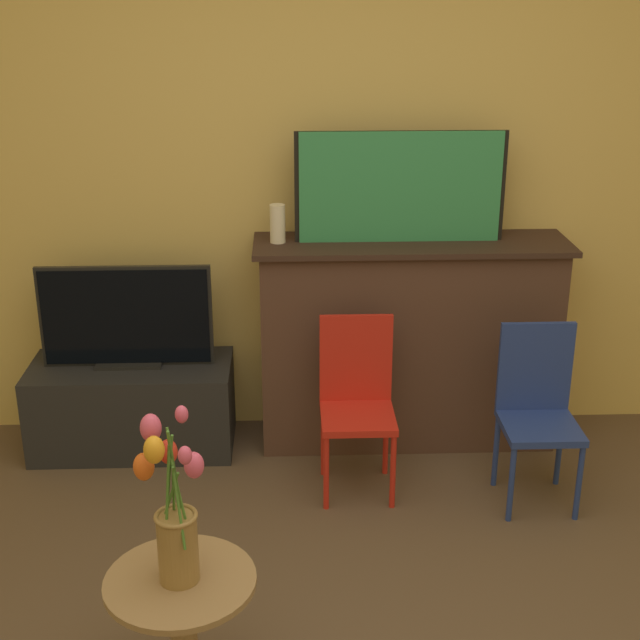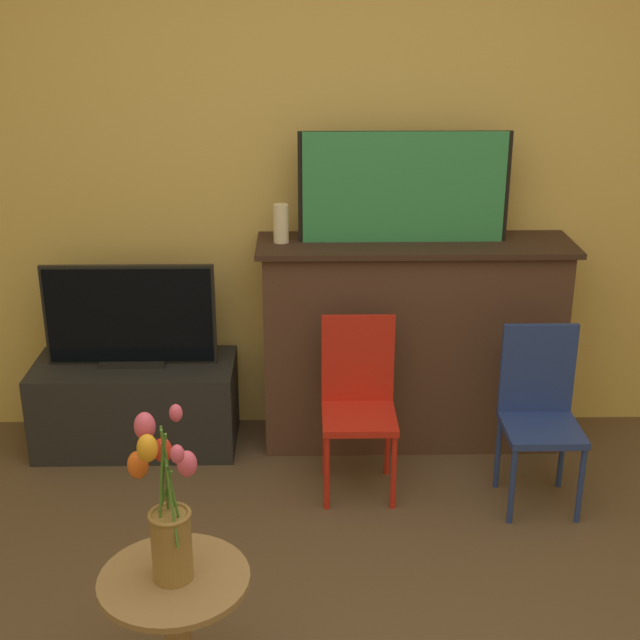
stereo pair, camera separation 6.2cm
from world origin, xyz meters
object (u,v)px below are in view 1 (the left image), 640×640
Objects in this scene: chair_red at (357,395)px; vase_tulips at (173,515)px; chair_blue at (537,405)px; painting at (400,187)px; tv_monitor at (126,318)px.

chair_red is 1.49× the size of vase_tulips.
chair_red is 1.00× the size of chair_blue.
painting is 1.19× the size of tv_monitor.
tv_monitor is (-1.23, -0.05, -0.58)m from painting.
chair_blue is 1.49× the size of vase_tulips.
tv_monitor is at bearing 159.55° from chair_red.
chair_blue is at bearing -45.90° from painting.
chair_red is at bearing -116.25° from painting.
painting is 1.36m from tv_monitor.
chair_blue is at bearing -15.77° from tv_monitor.
tv_monitor is 1.69m from vase_tulips.
vase_tulips is at bearing -116.15° from chair_red.
vase_tulips is (0.40, -1.64, 0.02)m from tv_monitor.
tv_monitor is 1.11m from chair_red.
painting is at bearing 63.75° from chair_red.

